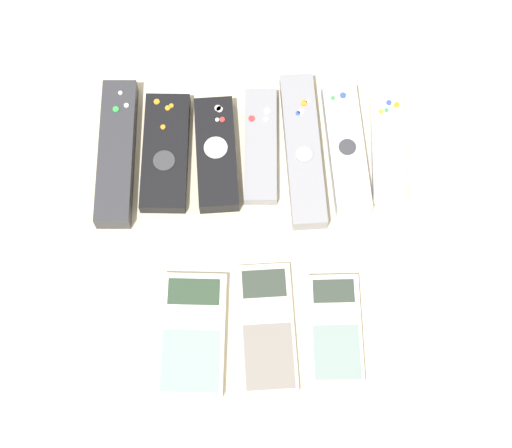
% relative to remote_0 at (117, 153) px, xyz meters
% --- Properties ---
extents(ground_plane, '(3.00, 3.00, 0.00)m').
position_rel_remote_0_xyz_m(ground_plane, '(0.18, -0.13, -0.01)').
color(ground_plane, beige).
extents(remote_0, '(0.05, 0.20, 0.03)m').
position_rel_remote_0_xyz_m(remote_0, '(0.00, 0.00, 0.00)').
color(remote_0, '#333338').
rests_on(remote_0, ground_plane).
extents(remote_1, '(0.07, 0.17, 0.02)m').
position_rel_remote_0_xyz_m(remote_1, '(0.06, 0.00, -0.00)').
color(remote_1, black).
rests_on(remote_1, ground_plane).
extents(remote_2, '(0.06, 0.16, 0.03)m').
position_rel_remote_0_xyz_m(remote_2, '(0.13, -0.01, -0.00)').
color(remote_2, black).
rests_on(remote_2, ground_plane).
extents(remote_3, '(0.05, 0.16, 0.02)m').
position_rel_remote_0_xyz_m(remote_3, '(0.19, 0.01, -0.00)').
color(remote_3, gray).
rests_on(remote_3, ground_plane).
extents(remote_4, '(0.05, 0.21, 0.03)m').
position_rel_remote_0_xyz_m(remote_4, '(0.24, -0.01, -0.00)').
color(remote_4, gray).
rests_on(remote_4, ground_plane).
extents(remote_5, '(0.05, 0.18, 0.03)m').
position_rel_remote_0_xyz_m(remote_5, '(0.30, -0.01, -0.00)').
color(remote_5, silver).
rests_on(remote_5, ground_plane).
extents(remote_6, '(0.05, 0.16, 0.02)m').
position_rel_remote_0_xyz_m(remote_6, '(0.36, 0.00, -0.00)').
color(remote_6, white).
rests_on(remote_6, ground_plane).
extents(calculator_0, '(0.09, 0.15, 0.02)m').
position_rel_remote_0_xyz_m(calculator_0, '(0.09, -0.24, -0.01)').
color(calculator_0, silver).
rests_on(calculator_0, ground_plane).
extents(calculator_1, '(0.07, 0.16, 0.01)m').
position_rel_remote_0_xyz_m(calculator_1, '(0.19, -0.24, -0.01)').
color(calculator_1, beige).
rests_on(calculator_1, ground_plane).
extents(calculator_2, '(0.07, 0.13, 0.02)m').
position_rel_remote_0_xyz_m(calculator_2, '(0.27, -0.24, -0.01)').
color(calculator_2, silver).
rests_on(calculator_2, ground_plane).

